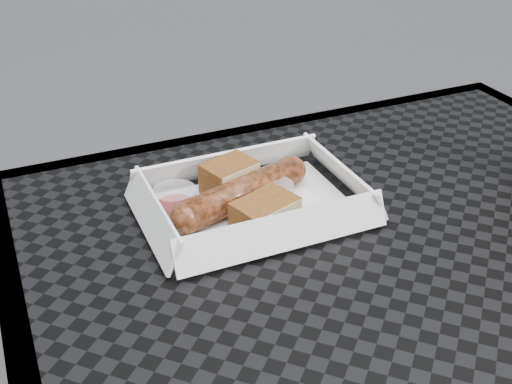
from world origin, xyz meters
The scene contains 9 objects.
patio_table centered at (0.00, 0.00, 0.67)m, with size 0.80×0.80×0.74m.
food_tray centered at (-0.12, 0.18, 0.75)m, with size 0.22×0.15×0.00m, color white.
bratwurst centered at (-0.13, 0.19, 0.77)m, with size 0.18×0.08×0.04m.
bread_near centered at (-0.13, 0.23, 0.77)m, with size 0.06×0.04×0.04m, color brown.
bread_far centered at (-0.12, 0.14, 0.77)m, with size 0.07×0.04×0.03m, color brown.
veg_garnish centered at (-0.07, 0.13, 0.75)m, with size 0.03×0.03×0.00m.
napkin centered at (-0.11, 0.19, 0.75)m, with size 0.12×0.12×0.00m, color white.
condiment_cup_sauce centered at (-0.20, 0.21, 0.76)m, with size 0.05×0.05×0.03m, color #930A0C.
condiment_cup_empty centered at (-0.09, 0.18, 0.76)m, with size 0.05×0.05×0.03m, color silver.
Camera 1 is at (-0.36, -0.39, 1.14)m, focal length 45.00 mm.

